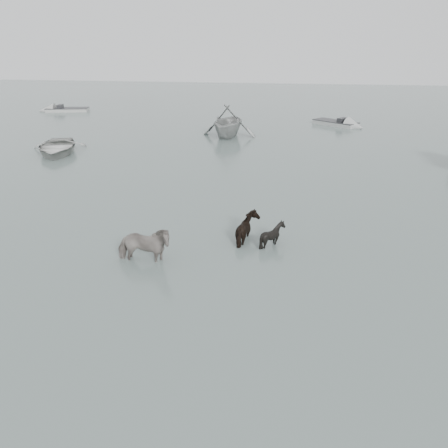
{
  "coord_description": "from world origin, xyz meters",
  "views": [
    {
      "loc": [
        2.21,
        -13.68,
        7.25
      ],
      "look_at": [
        -0.06,
        0.95,
        1.0
      ],
      "focal_mm": 35.0,
      "sensor_mm": 36.0,
      "label": 1
    }
  ],
  "objects_px": {
    "pony_pinto": "(143,240)",
    "pony_dark": "(249,223)",
    "pony_black": "(273,231)",
    "rowboat_lead": "(56,146)"
  },
  "relations": [
    {
      "from": "pony_pinto",
      "to": "pony_black",
      "type": "bearing_deg",
      "value": -66.37
    },
    {
      "from": "pony_pinto",
      "to": "pony_dark",
      "type": "xyz_separation_m",
      "value": [
        3.44,
        2.43,
        -0.14
      ]
    },
    {
      "from": "pony_pinto",
      "to": "pony_black",
      "type": "height_order",
      "value": "pony_pinto"
    },
    {
      "from": "pony_black",
      "to": "pony_pinto",
      "type": "bearing_deg",
      "value": 111.15
    },
    {
      "from": "pony_dark",
      "to": "rowboat_lead",
      "type": "distance_m",
      "value": 19.01
    },
    {
      "from": "rowboat_lead",
      "to": "pony_pinto",
      "type": "bearing_deg",
      "value": -73.04
    },
    {
      "from": "pony_pinto",
      "to": "pony_dark",
      "type": "distance_m",
      "value": 4.21
    },
    {
      "from": "pony_black",
      "to": "rowboat_lead",
      "type": "relative_size",
      "value": 0.22
    },
    {
      "from": "pony_pinto",
      "to": "pony_dark",
      "type": "relative_size",
      "value": 1.41
    },
    {
      "from": "pony_dark",
      "to": "rowboat_lead",
      "type": "xyz_separation_m",
      "value": [
        -14.6,
        12.18,
        -0.19
      ]
    }
  ]
}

